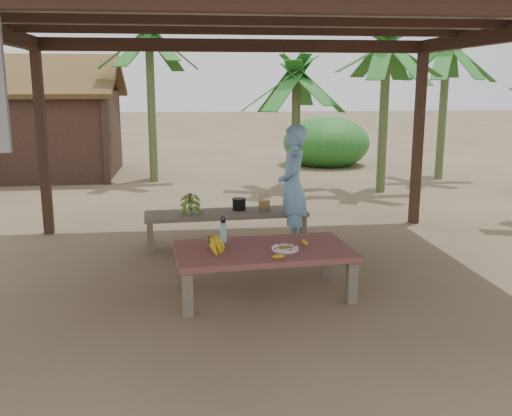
{
  "coord_description": "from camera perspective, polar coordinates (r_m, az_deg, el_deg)",
  "views": [
    {
      "loc": [
        -0.74,
        -6.15,
        2.16
      ],
      "look_at": [
        0.0,
        0.04,
        0.8
      ],
      "focal_mm": 40.0,
      "sensor_mm": 36.0,
      "label": 1
    }
  ],
  "objects": [
    {
      "name": "skewer_rack",
      "position": [
        7.8,
        0.83,
        0.54
      ],
      "size": [
        0.19,
        0.09,
        0.24
      ],
      "primitive_type": null,
      "rotation": [
        0.0,
        0.0,
        0.07
      ],
      "color": "#A57F47",
      "rests_on": "bench"
    },
    {
      "name": "water_flask",
      "position": [
        6.12,
        -3.3,
        -2.33
      ],
      "size": [
        0.07,
        0.07,
        0.28
      ],
      "color": "#3EC3B2",
      "rests_on": "work_table"
    },
    {
      "name": "banana_plant_n",
      "position": [
        11.88,
        4.06,
        12.16
      ],
      "size": [
        1.8,
        1.8,
        2.61
      ],
      "color": "#596638",
      "rests_on": "ground"
    },
    {
      "name": "ground",
      "position": [
        6.56,
        -0.0,
        -6.91
      ],
      "size": [
        80.0,
        80.0,
        0.0
      ],
      "primitive_type": "plane",
      "color": "brown",
      "rests_on": "ground"
    },
    {
      "name": "loose_banana_front",
      "position": [
        5.55,
        2.27,
        -4.86
      ],
      "size": [
        0.16,
        0.12,
        0.04
      ],
      "primitive_type": "ellipsoid",
      "rotation": [
        0.0,
        0.0,
        2.15
      ],
      "color": "yellow",
      "rests_on": "work_table"
    },
    {
      "name": "pavilion",
      "position": [
        6.21,
        -0.12,
        18.01
      ],
      "size": [
        6.6,
        5.6,
        2.95
      ],
      "color": "black",
      "rests_on": "ground"
    },
    {
      "name": "loose_banana_side",
      "position": [
        6.05,
        4.91,
        -3.45
      ],
      "size": [
        0.08,
        0.15,
        0.04
      ],
      "primitive_type": "ellipsoid",
      "rotation": [
        0.0,
        0.0,
        0.3
      ],
      "color": "yellow",
      "rests_on": "work_table"
    },
    {
      "name": "work_table",
      "position": [
        5.92,
        0.7,
        -4.64
      ],
      "size": [
        1.87,
        1.14,
        0.5
      ],
      "rotation": [
        0.0,
        0.0,
        0.08
      ],
      "color": "brown",
      "rests_on": "ground"
    },
    {
      "name": "banana_plant_far",
      "position": [
        13.82,
        18.51,
        14.17
      ],
      "size": [
        1.8,
        1.8,
        3.25
      ],
      "color": "#596638",
      "rests_on": "ground"
    },
    {
      "name": "banana_plant_ne",
      "position": [
        11.78,
        12.91,
        14.59
      ],
      "size": [
        1.8,
        1.8,
        3.18
      ],
      "color": "#596638",
      "rests_on": "ground"
    },
    {
      "name": "hut",
      "position": [
        14.68,
        -21.86,
        7.29
      ],
      "size": [
        4.4,
        3.43,
        2.85
      ],
      "color": "black",
      "rests_on": "ground"
    },
    {
      "name": "banana_plant_nw",
      "position": [
        13.0,
        -10.64,
        15.8
      ],
      "size": [
        1.8,
        1.8,
        3.5
      ],
      "color": "#596638",
      "rests_on": "ground"
    },
    {
      "name": "ripe_banana_bunch",
      "position": [
        5.78,
        -4.7,
        -3.48
      ],
      "size": [
        0.36,
        0.32,
        0.18
      ],
      "primitive_type": null,
      "rotation": [
        0.0,
        0.0,
        0.23
      ],
      "color": "yellow",
      "rests_on": "work_table"
    },
    {
      "name": "bench",
      "position": [
        7.8,
        -3.0,
        -0.8
      ],
      "size": [
        2.24,
        0.75,
        0.45
      ],
      "rotation": [
        0.0,
        0.0,
        0.07
      ],
      "color": "brown",
      "rests_on": "ground"
    },
    {
      "name": "cooking_pot",
      "position": [
        7.89,
        -1.7,
        0.36
      ],
      "size": [
        0.18,
        0.18,
        0.16
      ],
      "primitive_type": "cylinder",
      "color": "black",
      "rests_on": "bench"
    },
    {
      "name": "plate",
      "position": [
        5.82,
        2.93,
        -4.1
      ],
      "size": [
        0.28,
        0.28,
        0.04
      ],
      "color": "white",
      "rests_on": "work_table"
    },
    {
      "name": "woman",
      "position": [
        7.62,
        3.68,
        2.14
      ],
      "size": [
        0.44,
        0.63,
        1.64
      ],
      "primitive_type": "imported",
      "rotation": [
        0.0,
        0.0,
        -1.66
      ],
      "color": "#78AEE3",
      "rests_on": "ground"
    },
    {
      "name": "green_banana_stalk",
      "position": [
        7.71,
        -6.57,
        0.5
      ],
      "size": [
        0.27,
        0.27,
        0.29
      ],
      "primitive_type": null,
      "rotation": [
        0.0,
        0.0,
        0.07
      ],
      "color": "#598C2D",
      "rests_on": "bench"
    }
  ]
}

